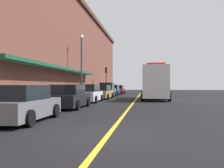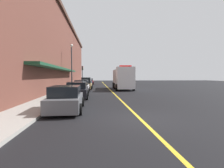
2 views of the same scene
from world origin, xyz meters
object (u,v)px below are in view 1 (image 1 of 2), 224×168
Objects in this scene: parked_car_4 at (107,90)px; parked_car_5 at (113,90)px; parked_car_3 at (102,92)px; traffic_light_near at (106,75)px; parked_car_2 at (89,94)px; parking_meter_0 at (111,88)px; parked_car_1 at (69,97)px; box_truck at (156,83)px; street_lamp_left at (82,59)px; parking_meter_1 at (99,89)px; parked_car_6 at (118,90)px; parked_car_0 at (23,104)px.

parked_car_4 reaches higher than parked_car_5.
traffic_light_near is at bearing 8.40° from parked_car_3.
parking_meter_0 is (-1.32, 23.80, 0.30)m from parked_car_2.
parking_meter_0 is at bearing 90.58° from traffic_light_near.
parked_car_5 is at bearing -35.99° from traffic_light_near.
parked_car_5 is at bearing -0.98° from parked_car_1.
parked_car_4 is at bearing -79.67° from traffic_light_near.
traffic_light_near is at bearing -89.42° from parking_meter_0.
box_truck is 1.30× the size of street_lamp_left.
parked_car_4 is 7.40m from street_lamp_left.
box_truck reaches higher than parking_meter_1.
traffic_light_near is (-1.32, 23.76, 2.41)m from parked_car_1.
street_lamp_left reaches higher than parked_car_1.
street_lamp_left is (-1.90, -6.22, 3.52)m from parked_car_4.
parked_car_4 is 11.81m from parked_car_6.
traffic_light_near is (-1.41, -5.01, 2.41)m from parked_car_6.
traffic_light_near is (0.66, 13.02, -1.24)m from street_lamp_left.
parked_car_1 is at bearing -179.26° from parked_car_4.
parking_meter_1 is at bearing 165.86° from parked_car_5.
parked_car_5 reaches higher than parking_meter_1.
box_truck is 8.52m from street_lamp_left.
parked_car_3 is 18.13m from parking_meter_0.
parked_car_3 is 16.97m from parked_car_6.
box_truck is 6.80× the size of parking_meter_1.
parked_car_6 is 1.86m from parking_meter_0.
parked_car_4 is 1.73m from parking_meter_1.
parked_car_5 is (-0.04, 29.18, 0.04)m from parked_car_0.
parked_car_3 is 12.29m from traffic_light_near.
parked_car_5 is at bearing 2.55° from parked_car_3.
parked_car_0 is at bearing -87.88° from parking_meter_0.
parked_car_2 is 5.74m from parked_car_3.
parked_car_1 reaches higher than parking_meter_0.
parking_meter_1 is (-1.48, 6.29, 0.33)m from parked_car_3.
parked_car_3 is 6.47m from parking_meter_1.
parked_car_0 is 23.28m from parked_car_4.
parked_car_0 is at bearing -178.93° from parked_car_6.
parked_car_5 is (-0.07, 22.86, 0.02)m from parked_car_1.
box_truck is (6.17, -11.46, 1.00)m from parked_car_5.
box_truck reaches higher than parked_car_6.
parked_car_0 is 18.78m from box_truck.
parked_car_1 is 1.15× the size of parked_car_5.
parked_car_3 reaches higher than parking_meter_0.
traffic_light_near is (0.06, 5.68, 2.10)m from parking_meter_1.
traffic_light_near is at bearing 4.08° from parked_car_2.
parked_car_5 is at bearing 0.06° from parked_car_2.
parked_car_5 reaches higher than parked_car_0.
parked_car_6 is (0.13, 35.09, 0.02)m from parked_car_0.
parking_meter_1 is (-7.47, 6.69, -0.70)m from box_truck.
parked_car_4 is 8.36m from box_truck.
parked_car_5 is at bearing 0.43° from parked_car_4.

